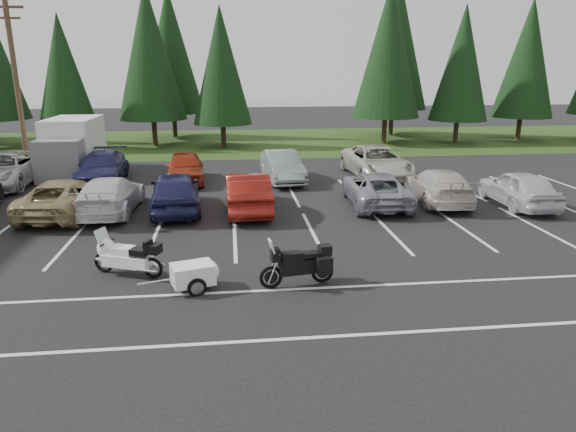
{
  "coord_description": "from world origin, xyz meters",
  "views": [
    {
      "loc": [
        0.44,
        -15.62,
        5.53
      ],
      "look_at": [
        2.15,
        -0.5,
        1.11
      ],
      "focal_mm": 32.0,
      "sensor_mm": 36.0,
      "label": 1
    }
  ],
  "objects_px": {
    "cargo_trailer": "(193,277)",
    "car_far_4": "(377,162)",
    "car_near_8": "(519,188)",
    "car_near_6": "(376,189)",
    "car_far_3": "(282,167)",
    "box_truck": "(69,148)",
    "car_near_7": "(439,186)",
    "car_far_2": "(185,167)",
    "car_near_5": "(247,192)",
    "car_near_3": "(110,195)",
    "car_near_4": "(175,191)",
    "car_near_2": "(66,197)",
    "car_far_0": "(3,170)",
    "touring_motorcycle": "(127,253)",
    "car_far_1": "(102,168)",
    "adventure_motorcycle": "(297,261)",
    "utility_pole": "(17,85)"
  },
  "relations": [
    {
      "from": "cargo_trailer",
      "to": "car_near_4",
      "type": "bearing_deg",
      "value": 81.43
    },
    {
      "from": "car_near_2",
      "to": "car_near_7",
      "type": "relative_size",
      "value": 1.04
    },
    {
      "from": "box_truck",
      "to": "cargo_trailer",
      "type": "distance_m",
      "value": 17.39
    },
    {
      "from": "utility_pole",
      "to": "car_far_4",
      "type": "distance_m",
      "value": 18.52
    },
    {
      "from": "car_far_4",
      "to": "box_truck",
      "type": "bearing_deg",
      "value": 168.97
    },
    {
      "from": "car_near_4",
      "to": "cargo_trailer",
      "type": "xyz_separation_m",
      "value": [
        1.15,
        -7.7,
        -0.45
      ]
    },
    {
      "from": "car_far_1",
      "to": "touring_motorcycle",
      "type": "relative_size",
      "value": 2.2
    },
    {
      "from": "car_near_3",
      "to": "car_near_6",
      "type": "height_order",
      "value": "car_near_3"
    },
    {
      "from": "car_far_0",
      "to": "cargo_trailer",
      "type": "relative_size",
      "value": 3.84
    },
    {
      "from": "car_far_3",
      "to": "cargo_trailer",
      "type": "distance_m",
      "value": 13.3
    },
    {
      "from": "car_near_5",
      "to": "box_truck",
      "type": "bearing_deg",
      "value": -44.07
    },
    {
      "from": "car_far_1",
      "to": "car_far_4",
      "type": "distance_m",
      "value": 13.88
    },
    {
      "from": "car_near_2",
      "to": "box_truck",
      "type": "bearing_deg",
      "value": -70.23
    },
    {
      "from": "car_near_2",
      "to": "car_far_0",
      "type": "relative_size",
      "value": 0.87
    },
    {
      "from": "car_near_4",
      "to": "car_far_3",
      "type": "height_order",
      "value": "car_near_4"
    },
    {
      "from": "car_far_1",
      "to": "car_near_5",
      "type": "bearing_deg",
      "value": -44.36
    },
    {
      "from": "car_near_8",
      "to": "car_far_4",
      "type": "bearing_deg",
      "value": -55.23
    },
    {
      "from": "car_far_1",
      "to": "box_truck",
      "type": "bearing_deg",
      "value": 130.65
    },
    {
      "from": "car_far_1",
      "to": "adventure_motorcycle",
      "type": "bearing_deg",
      "value": -62.64
    },
    {
      "from": "car_near_2",
      "to": "touring_motorcycle",
      "type": "xyz_separation_m",
      "value": [
        3.48,
        -6.51,
        -0.06
      ]
    },
    {
      "from": "car_near_2",
      "to": "car_far_3",
      "type": "relative_size",
      "value": 1.12
    },
    {
      "from": "car_far_2",
      "to": "car_near_7",
      "type": "bearing_deg",
      "value": -29.67
    },
    {
      "from": "utility_pole",
      "to": "car_near_5",
      "type": "relative_size",
      "value": 1.91
    },
    {
      "from": "car_far_3",
      "to": "adventure_motorcycle",
      "type": "distance_m",
      "value": 12.88
    },
    {
      "from": "car_near_3",
      "to": "adventure_motorcycle",
      "type": "xyz_separation_m",
      "value": [
        6.38,
        -7.82,
        -0.03
      ]
    },
    {
      "from": "car_near_8",
      "to": "car_far_1",
      "type": "relative_size",
      "value": 0.85
    },
    {
      "from": "utility_pole",
      "to": "touring_motorcycle",
      "type": "xyz_separation_m",
      "value": [
        7.54,
        -14.04,
        -4.05
      ]
    },
    {
      "from": "car_near_5",
      "to": "car_far_2",
      "type": "height_order",
      "value": "car_near_5"
    },
    {
      "from": "box_truck",
      "to": "car_far_0",
      "type": "relative_size",
      "value": 0.95
    },
    {
      "from": "cargo_trailer",
      "to": "adventure_motorcycle",
      "type": "xyz_separation_m",
      "value": [
        2.7,
        -0.05,
        0.33
      ]
    },
    {
      "from": "car_near_5",
      "to": "cargo_trailer",
      "type": "distance_m",
      "value": 7.59
    },
    {
      "from": "car_far_3",
      "to": "car_far_4",
      "type": "relative_size",
      "value": 0.8
    },
    {
      "from": "car_near_4",
      "to": "car_near_3",
      "type": "bearing_deg",
      "value": -6.07
    },
    {
      "from": "utility_pole",
      "to": "car_near_8",
      "type": "bearing_deg",
      "value": -20.43
    },
    {
      "from": "car_near_6",
      "to": "car_near_8",
      "type": "distance_m",
      "value": 5.86
    },
    {
      "from": "box_truck",
      "to": "car_near_7",
      "type": "relative_size",
      "value": 1.14
    },
    {
      "from": "car_near_3",
      "to": "car_near_8",
      "type": "relative_size",
      "value": 1.13
    },
    {
      "from": "box_truck",
      "to": "car_near_5",
      "type": "height_order",
      "value": "box_truck"
    },
    {
      "from": "box_truck",
      "to": "car_near_5",
      "type": "xyz_separation_m",
      "value": [
        9.07,
        -8.31,
        -0.67
      ]
    },
    {
      "from": "adventure_motorcycle",
      "to": "utility_pole",
      "type": "bearing_deg",
      "value": 118.99
    },
    {
      "from": "box_truck",
      "to": "car_near_7",
      "type": "distance_m",
      "value": 18.87
    },
    {
      "from": "cargo_trailer",
      "to": "car_far_4",
      "type": "bearing_deg",
      "value": 39.9
    },
    {
      "from": "box_truck",
      "to": "car_near_7",
      "type": "height_order",
      "value": "box_truck"
    },
    {
      "from": "car_near_3",
      "to": "car_far_3",
      "type": "bearing_deg",
      "value": -143.82
    },
    {
      "from": "car_near_7",
      "to": "cargo_trailer",
      "type": "height_order",
      "value": "car_near_7"
    },
    {
      "from": "car_near_3",
      "to": "car_near_8",
      "type": "distance_m",
      "value": 16.51
    },
    {
      "from": "car_near_5",
      "to": "cargo_trailer",
      "type": "relative_size",
      "value": 3.08
    },
    {
      "from": "car_far_4",
      "to": "car_far_3",
      "type": "bearing_deg",
      "value": -177.03
    },
    {
      "from": "utility_pole",
      "to": "car_near_7",
      "type": "height_order",
      "value": "utility_pole"
    },
    {
      "from": "box_truck",
      "to": "car_far_3",
      "type": "distance_m",
      "value": 11.41
    }
  ]
}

